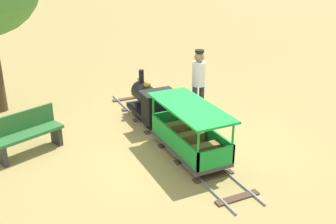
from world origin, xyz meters
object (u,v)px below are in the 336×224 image
object	(u,v)px
conductor_person	(199,79)
park_bench	(28,133)
locomotive	(152,102)
passenger_car	(189,135)

from	to	relation	value
conductor_person	park_bench	xyz separation A→B (m)	(-3.77, -0.06, -0.54)
locomotive	passenger_car	bearing A→B (deg)	-90.00
conductor_person	park_bench	size ratio (longest dim) A/B	1.19
park_bench	locomotive	bearing A→B (deg)	6.59
locomotive	park_bench	world-z (taller)	locomotive
passenger_car	conductor_person	xyz separation A→B (m)	(1.04, 1.50, 0.53)
locomotive	park_bench	distance (m)	2.74
locomotive	park_bench	size ratio (longest dim) A/B	1.06
passenger_car	locomotive	bearing A→B (deg)	90.00
locomotive	passenger_car	xyz separation A→B (m)	(0.00, -1.75, -0.06)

